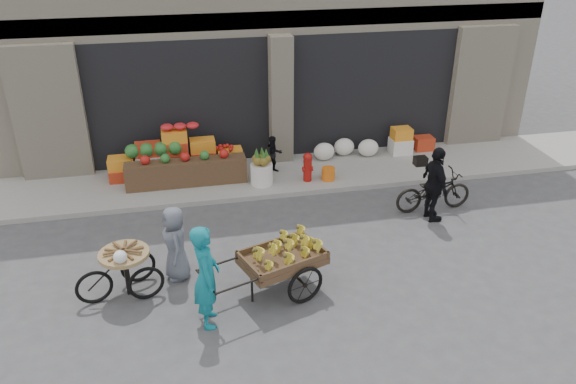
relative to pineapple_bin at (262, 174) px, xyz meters
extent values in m
plane|color=#424244|center=(0.75, -3.60, -0.37)|extent=(80.00, 80.00, 0.00)
cube|color=gray|center=(0.75, 0.50, -0.31)|extent=(18.00, 2.20, 0.12)
cube|color=beige|center=(0.75, 4.60, 3.13)|extent=(14.00, 6.00, 7.00)
cube|color=gray|center=(0.75, 1.75, 3.23)|extent=(14.00, 0.30, 0.40)
cube|color=black|center=(-1.73, 2.40, 1.30)|extent=(4.40, 1.60, 3.10)
cube|color=black|center=(3.23, 2.40, 1.30)|extent=(4.40, 1.60, 3.10)
cube|color=beige|center=(0.75, 1.55, 1.30)|extent=(0.55, 0.80, 3.22)
cube|color=brown|center=(-1.73, 0.35, 0.05)|extent=(2.80, 0.45, 0.60)
sphere|color=#1E5923|center=(-2.42, 0.85, 0.49)|extent=(0.34, 0.34, 0.34)
cylinder|color=silver|center=(0.00, 0.00, 0.00)|extent=(0.52, 0.52, 0.50)
cylinder|color=#A5140F|center=(1.10, -0.05, 0.03)|extent=(0.20, 0.20, 0.56)
sphere|color=#A5140F|center=(1.10, -0.05, 0.35)|extent=(0.22, 0.22, 0.22)
cylinder|color=orange|center=(1.60, -0.10, -0.10)|extent=(0.32, 0.32, 0.30)
ellipsoid|color=silver|center=(2.42, 1.10, -0.03)|extent=(1.70, 0.60, 0.44)
imported|color=black|center=(0.40, 0.60, 0.21)|extent=(0.51, 0.43, 0.93)
cube|color=brown|center=(-0.32, -4.03, 0.25)|extent=(1.57, 1.28, 0.12)
torus|color=black|center=(-0.02, -4.43, -0.03)|extent=(0.66, 0.28, 0.68)
torus|color=black|center=(-0.34, -3.53, -0.03)|extent=(0.66, 0.28, 0.68)
cylinder|color=black|center=(-0.88, -4.23, -0.09)|extent=(0.05, 0.05, 0.56)
imported|color=#117482|center=(-1.63, -4.60, 0.51)|extent=(0.44, 0.66, 1.75)
cylinder|color=#9E7F51|center=(-2.92, -3.57, 0.43)|extent=(1.03, 1.03, 0.07)
cube|color=black|center=(-2.92, -3.57, 0.03)|extent=(0.10, 0.10, 0.80)
torus|color=black|center=(-2.60, -3.77, -0.06)|extent=(0.61, 0.22, 0.62)
torus|color=black|center=(-2.75, -3.23, -0.06)|extent=(0.61, 0.22, 0.62)
torus|color=black|center=(-3.45, -3.72, -0.06)|extent=(0.61, 0.22, 0.62)
imported|color=slate|center=(-2.07, -3.23, 0.33)|extent=(0.52, 0.73, 1.39)
imported|color=black|center=(3.48, -1.83, 0.08)|extent=(1.73, 0.63, 0.90)
imported|color=black|center=(3.28, -2.23, 0.45)|extent=(0.42, 0.97, 1.64)
camera|label=1|loc=(-1.89, -11.83, 5.53)|focal=35.00mm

